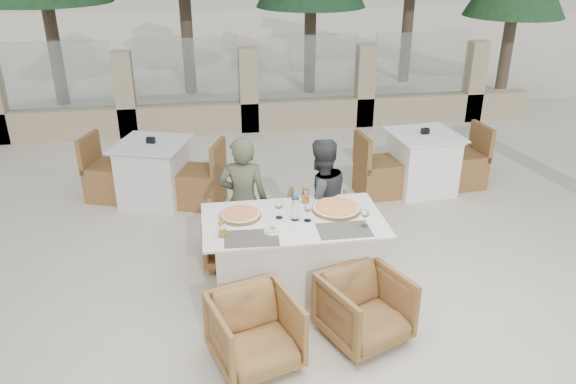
{
  "coord_description": "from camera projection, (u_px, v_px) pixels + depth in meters",
  "views": [
    {
      "loc": [
        -0.76,
        -4.41,
        3.05
      ],
      "look_at": [
        -0.04,
        0.23,
        0.9
      ],
      "focal_mm": 35.0,
      "sensor_mm": 36.0,
      "label": 1
    }
  ],
  "objects": [
    {
      "name": "wine_glass_centre",
      "position": [
        279.0,
        209.0,
        4.94
      ],
      "size": [
        0.09,
        0.09,
        0.18
      ],
      "primitive_type": null,
      "rotation": [
        0.0,
        0.0,
        0.18
      ],
      "color": "silver",
      "rests_on": "dining_table"
    },
    {
      "name": "armchair_near_left",
      "position": [
        255.0,
        332.0,
        4.29
      ],
      "size": [
        0.78,
        0.79,
        0.58
      ],
      "primitive_type": "imported",
      "rotation": [
        0.0,
        0.0,
        0.3
      ],
      "color": "olive",
      "rests_on": "ground"
    },
    {
      "name": "pizza_left",
      "position": [
        240.0,
        215.0,
        4.98
      ],
      "size": [
        0.43,
        0.43,
        0.05
      ],
      "primitive_type": "cylinder",
      "rotation": [
        0.0,
        0.0,
        0.18
      ],
      "color": "#CB491B",
      "rests_on": "dining_table"
    },
    {
      "name": "dining_table",
      "position": [
        293.0,
        257.0,
        5.11
      ],
      "size": [
        1.6,
        0.9,
        0.77
      ],
      "primitive_type": null,
      "color": "white",
      "rests_on": "ground"
    },
    {
      "name": "armchair_far_left",
      "position": [
        237.0,
        235.0,
        5.68
      ],
      "size": [
        0.7,
        0.72,
        0.59
      ],
      "primitive_type": "imported",
      "rotation": [
        0.0,
        0.0,
        3.01
      ],
      "color": "#986637",
      "rests_on": "ground"
    },
    {
      "name": "ground",
      "position": [
        296.0,
        287.0,
        5.34
      ],
      "size": [
        80.0,
        80.0,
        0.0
      ],
      "primitive_type": "plane",
      "color": "beige",
      "rests_on": "ground"
    },
    {
      "name": "pizza_right",
      "position": [
        336.0,
        208.0,
        5.1
      ],
      "size": [
        0.53,
        0.53,
        0.06
      ],
      "primitive_type": "cylinder",
      "rotation": [
        0.0,
        0.0,
        0.2
      ],
      "color": "#F55621",
      "rests_on": "dining_table"
    },
    {
      "name": "armchair_far_right",
      "position": [
        315.0,
        223.0,
        5.9
      ],
      "size": [
        0.78,
        0.79,
        0.58
      ],
      "primitive_type": "imported",
      "rotation": [
        0.0,
        0.0,
        2.86
      ],
      "color": "brown",
      "rests_on": "ground"
    },
    {
      "name": "perimeter_wall_far",
      "position": [
        248.0,
        84.0,
        9.32
      ],
      "size": [
        10.0,
        0.34,
        1.6
      ],
      "primitive_type": null,
      "color": "tan",
      "rests_on": "ground"
    },
    {
      "name": "placemat_near_left",
      "position": [
        252.0,
        238.0,
        4.64
      ],
      "size": [
        0.47,
        0.32,
        0.0
      ],
      "primitive_type": "cube",
      "rotation": [
        0.0,
        0.0,
        -0.05
      ],
      "color": "#4E4943",
      "rests_on": "dining_table"
    },
    {
      "name": "diner_right",
      "position": [
        320.0,
        201.0,
        5.57
      ],
      "size": [
        0.75,
        0.65,
        1.3
      ],
      "primitive_type": "imported",
      "rotation": [
        0.0,
        0.0,
        3.44
      ],
      "color": "#35373A",
      "rests_on": "ground"
    },
    {
      "name": "water_bottle",
      "position": [
        295.0,
        207.0,
        4.89
      ],
      "size": [
        0.08,
        0.08,
        0.24
      ],
      "primitive_type": "cylinder",
      "rotation": [
        0.0,
        0.0,
        -0.1
      ],
      "color": "#BCD9F8",
      "rests_on": "dining_table"
    },
    {
      "name": "wine_glass_near",
      "position": [
        308.0,
        211.0,
        4.88
      ],
      "size": [
        0.08,
        0.08,
        0.18
      ],
      "primitive_type": null,
      "rotation": [
        0.0,
        0.0,
        0.05
      ],
      "color": "white",
      "rests_on": "dining_table"
    },
    {
      "name": "wine_glass_corner",
      "position": [
        365.0,
        217.0,
        4.79
      ],
      "size": [
        0.1,
        0.1,
        0.18
      ],
      "primitive_type": null,
      "rotation": [
        0.0,
        0.0,
        0.32
      ],
      "color": "white",
      "rests_on": "dining_table"
    },
    {
      "name": "sand_patch",
      "position": [
        223.0,
        40.0,
        17.92
      ],
      "size": [
        30.0,
        16.0,
        0.01
      ],
      "primitive_type": "cube",
      "color": "beige",
      "rests_on": "ground"
    },
    {
      "name": "diner_left",
      "position": [
        243.0,
        201.0,
        5.53
      ],
      "size": [
        0.53,
        0.4,
        1.33
      ],
      "primitive_type": "imported",
      "rotation": [
        0.0,
        0.0,
        2.97
      ],
      "color": "#4B503A",
      "rests_on": "ground"
    },
    {
      "name": "armchair_near_right",
      "position": [
        365.0,
        308.0,
        4.56
      ],
      "size": [
        0.82,
        0.83,
        0.58
      ],
      "primitive_type": "imported",
      "rotation": [
        0.0,
        0.0,
        0.4
      ],
      "color": "brown",
      "rests_on": "ground"
    },
    {
      "name": "placemat_near_right",
      "position": [
        344.0,
        230.0,
        4.77
      ],
      "size": [
        0.45,
        0.3,
        0.0
      ],
      "primitive_type": "cube",
      "rotation": [
        0.0,
        0.0,
        -0.01
      ],
      "color": "#554F49",
      "rests_on": "dining_table"
    },
    {
      "name": "bg_table_b",
      "position": [
        422.0,
        162.0,
        7.24
      ],
      "size": [
        1.71,
        0.97,
        0.77
      ],
      "primitive_type": null,
      "rotation": [
        0.0,
        0.0,
        0.1
      ],
      "color": "white",
      "rests_on": "ground"
    },
    {
      "name": "bg_table_a",
      "position": [
        154.0,
        172.0,
        6.93
      ],
      "size": [
        1.82,
        1.3,
        0.77
      ],
      "primitive_type": null,
      "rotation": [
        0.0,
        0.0,
        -0.32
      ],
      "color": "silver",
      "rests_on": "ground"
    },
    {
      "name": "olive_dish",
      "position": [
        272.0,
        230.0,
        4.73
      ],
      "size": [
        0.13,
        0.13,
        0.04
      ],
      "primitive_type": null,
      "rotation": [
        0.0,
        0.0,
        -0.24
      ],
      "color": "silver",
      "rests_on": "dining_table"
    },
    {
      "name": "beer_glass_left",
      "position": [
        222.0,
        229.0,
        4.64
      ],
      "size": [
        0.08,
        0.08,
        0.13
      ],
      "primitive_type": "cylinder",
      "rotation": [
        0.0,
        0.0,
        0.33
      ],
      "color": "gold",
      "rests_on": "dining_table"
    },
    {
      "name": "beer_glass_right",
      "position": [
        306.0,
        196.0,
        5.23
      ],
      "size": [
        0.07,
        0.07,
        0.14
      ],
      "primitive_type": "cylinder",
      "rotation": [
        0.0,
        0.0,
        0.01
      ],
      "color": "orange",
      "rests_on": "dining_table"
    }
  ]
}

